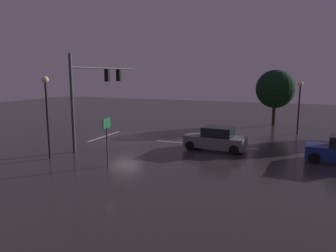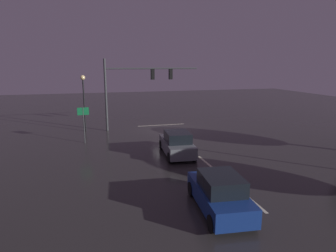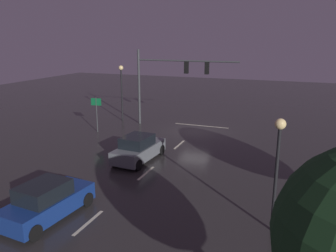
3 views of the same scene
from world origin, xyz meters
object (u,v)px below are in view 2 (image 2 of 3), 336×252
traffic_signal_assembly (137,82)px  route_sign (83,117)px  car_approaching (177,144)px  street_lamp_right_kerb (84,93)px  car_distant (220,193)px

traffic_signal_assembly → route_sign: size_ratio=3.10×
car_approaching → street_lamp_right_kerb: size_ratio=0.84×
car_approaching → car_distant: (0.52, 8.14, 0.00)m
traffic_signal_assembly → car_approaching: traffic_signal_assembly is taller
car_approaching → route_sign: (6.35, -5.06, 1.33)m
street_lamp_right_kerb → car_approaching: bearing=123.7°
traffic_signal_assembly → car_approaching: 9.97m
car_approaching → street_lamp_right_kerb: 11.72m
car_approaching → car_distant: size_ratio=0.99×
traffic_signal_assembly → route_sign: (5.01, 4.04, -2.52)m
street_lamp_right_kerb → traffic_signal_assembly: bearing=176.0°
car_approaching → street_lamp_right_kerb: street_lamp_right_kerb is taller
route_sign → car_distant: bearing=113.8°
traffic_signal_assembly → car_distant: size_ratio=2.04×
traffic_signal_assembly → car_approaching: (-1.33, 9.10, -3.85)m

